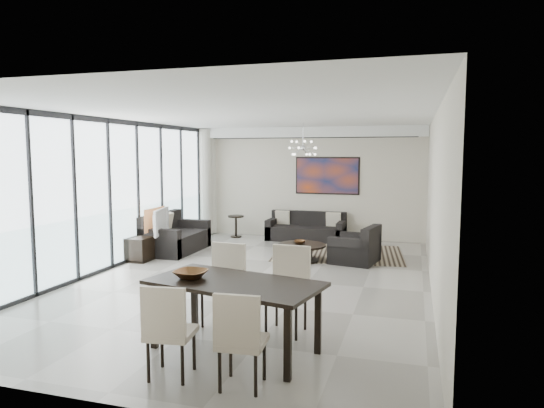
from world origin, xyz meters
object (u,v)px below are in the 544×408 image
at_px(coffee_table, 302,252).
at_px(sofa_main, 306,231).
at_px(dining_table, 235,289).
at_px(television, 157,222).
at_px(tv_console, 153,245).

bearing_deg(coffee_table, sofa_main, 100.20).
relative_size(coffee_table, dining_table, 0.48).
height_order(coffee_table, dining_table, dining_table).
distance_m(sofa_main, dining_table, 7.18).
xyz_separation_m(coffee_table, television, (-3.08, -0.49, 0.57)).
bearing_deg(television, coffee_table, -93.67).
distance_m(coffee_table, tv_console, 3.27).
bearing_deg(television, sofa_main, -54.98).
distance_m(tv_console, television, 0.55).
bearing_deg(sofa_main, coffee_table, -79.80).
height_order(tv_console, television, television).
relative_size(coffee_table, television, 1.04).
bearing_deg(television, dining_table, -153.99).
relative_size(sofa_main, dining_table, 0.95).
bearing_deg(dining_table, television, 128.78).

